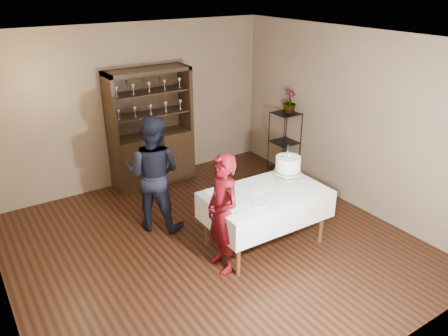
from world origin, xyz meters
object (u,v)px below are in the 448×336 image
at_px(china_hutch, 152,147).
at_px(woman, 223,214).
at_px(plant_etagere, 284,142).
at_px(cake_table, 265,205).
at_px(potted_plant, 289,102).
at_px(man, 153,173).
at_px(cake, 288,165).

height_order(china_hutch, woman, china_hutch).
height_order(plant_etagere, cake_table, plant_etagere).
relative_size(plant_etagere, potted_plant, 3.01).
relative_size(plant_etagere, man, 0.72).
distance_m(china_hutch, cake, 2.65).
height_order(china_hutch, cake, china_hutch).
bearing_deg(cake_table, man, 129.33).
relative_size(man, cake, 3.23).
xyz_separation_m(china_hutch, plant_etagere, (2.08, -1.05, -0.01)).
bearing_deg(woman, china_hutch, 177.02).
bearing_deg(china_hutch, cake, -69.97).
relative_size(china_hutch, cake_table, 1.25).
bearing_deg(cake, china_hutch, 110.03).
bearing_deg(cake_table, potted_plant, 42.20).
height_order(plant_etagere, man, man).
relative_size(plant_etagere, cake, 2.31).
distance_m(cake_table, woman, 0.77).
bearing_deg(china_hutch, man, -113.50).
bearing_deg(potted_plant, man, -173.55).
height_order(plant_etagere, cake, cake).
bearing_deg(woman, plant_etagere, 129.10).
height_order(woman, cake, woman).
xyz_separation_m(china_hutch, cake_table, (0.41, -2.63, -0.06)).
distance_m(china_hutch, potted_plant, 2.48).
relative_size(china_hutch, cake, 3.84).
bearing_deg(woman, man, -164.95).
xyz_separation_m(china_hutch, cake, (0.90, -2.47, 0.33)).
distance_m(woman, potted_plant, 3.03).
xyz_separation_m(cake_table, woman, (-0.75, -0.12, 0.16)).
relative_size(woman, potted_plant, 3.82).
relative_size(woman, cake, 2.92).
height_order(china_hutch, cake_table, china_hutch).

